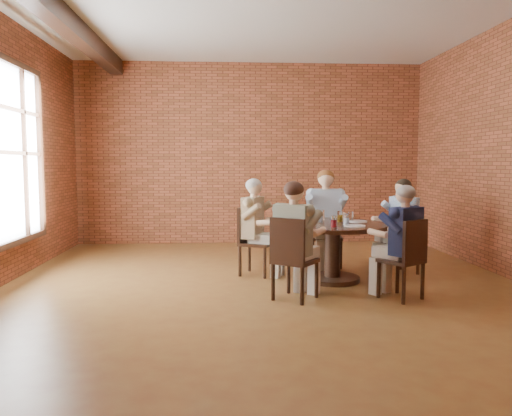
{
  "coord_description": "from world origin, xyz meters",
  "views": [
    {
      "loc": [
        -0.48,
        -6.0,
        1.51
      ],
      "look_at": [
        -0.04,
        1.0,
        0.89
      ],
      "focal_mm": 35.0,
      "sensor_mm": 36.0,
      "label": 1
    }
  ],
  "objects": [
    {
      "name": "wall_front",
      "position": [
        0.0,
        -3.5,
        1.7
      ],
      "size": [
        7.0,
        0.0,
        7.0
      ],
      "primitive_type": "plane",
      "rotation": [
        -1.57,
        0.0,
        0.0
      ],
      "color": "#98482B",
      "rests_on": "ground"
    },
    {
      "name": "plate_c",
      "position": [
        0.42,
        0.24,
        0.76
      ],
      "size": [
        0.26,
        0.26,
        0.01
      ],
      "primitive_type": "cylinder",
      "color": "white",
      "rests_on": "dining_table"
    },
    {
      "name": "chair_e",
      "position": [
        1.53,
        -0.67,
        0.49
      ],
      "size": [
        0.55,
        0.55,
        0.9
      ],
      "rotation": [
        0.0,
        0.0,
        3.72
      ],
      "color": "#321B10",
      "rests_on": "floor"
    },
    {
      "name": "glass_e",
      "position": [
        0.63,
        0.17,
        0.82
      ],
      "size": [
        0.07,
        0.07,
        0.14
      ],
      "primitive_type": "cylinder",
      "color": "white",
      "rests_on": "dining_table"
    },
    {
      "name": "diner_c",
      "position": [
        -0.05,
        0.7,
        0.65
      ],
      "size": [
        0.78,
        0.72,
        1.31
      ],
      "primitive_type": null,
      "rotation": [
        0.0,
        0.0,
        1.16
      ],
      "color": "brown",
      "rests_on": "floor"
    },
    {
      "name": "plate_a",
      "position": [
        1.25,
        0.42,
        0.76
      ],
      "size": [
        0.26,
        0.26,
        0.01
      ],
      "primitive_type": "cylinder",
      "color": "white",
      "rests_on": "dining_table"
    },
    {
      "name": "glass_b",
      "position": [
        1.03,
        0.46,
        0.82
      ],
      "size": [
        0.07,
        0.07,
        0.14
      ],
      "primitive_type": "cylinder",
      "color": "white",
      "rests_on": "dining_table"
    },
    {
      "name": "smartphone",
      "position": [
        1.17,
        -0.05,
        0.75
      ],
      "size": [
        0.07,
        0.14,
        0.01
      ],
      "primitive_type": "cube",
      "rotation": [
        0.0,
        0.0,
        0.05
      ],
      "color": "black",
      "rests_on": "dining_table"
    },
    {
      "name": "plate_d",
      "position": [
        1.1,
        -0.05,
        0.76
      ],
      "size": [
        0.26,
        0.26,
        0.01
      ],
      "primitive_type": "cylinder",
      "color": "white",
      "rests_on": "dining_table"
    },
    {
      "name": "glass_f",
      "position": [
        0.83,
        -0.1,
        0.82
      ],
      "size": [
        0.07,
        0.07,
        0.14
      ],
      "primitive_type": "cylinder",
      "color": "white",
      "rests_on": "dining_table"
    },
    {
      "name": "glass_d",
      "position": [
        0.76,
        0.38,
        0.82
      ],
      "size": [
        0.07,
        0.07,
        0.14
      ],
      "primitive_type": "cylinder",
      "color": "white",
      "rests_on": "dining_table"
    },
    {
      "name": "diner_e",
      "position": [
        1.48,
        -0.61,
        0.64
      ],
      "size": [
        0.74,
        0.78,
        1.27
      ],
      "primitive_type": null,
      "rotation": [
        0.0,
        0.0,
        3.72
      ],
      "color": "#192146",
      "rests_on": "floor"
    },
    {
      "name": "diner_b",
      "position": [
        1.0,
        1.22,
        0.71
      ],
      "size": [
        0.65,
        0.77,
        1.42
      ],
      "primitive_type": null,
      "rotation": [
        0.0,
        0.0,
        -0.11
      ],
      "color": "#9DB1C8",
      "rests_on": "floor"
    },
    {
      "name": "plate_b",
      "position": [
        0.73,
        0.72,
        0.76
      ],
      "size": [
        0.26,
        0.26,
        0.01
      ],
      "primitive_type": "cylinder",
      "color": "white",
      "rests_on": "dining_table"
    },
    {
      "name": "diner_a",
      "position": [
        1.92,
        0.67,
        0.65
      ],
      "size": [
        0.77,
        0.7,
        1.3
      ],
      "primitive_type": null,
      "rotation": [
        0.0,
        0.0,
        -1.2
      ],
      "color": "#457AB3",
      "rests_on": "floor"
    },
    {
      "name": "ceiling",
      "position": [
        0.0,
        0.0,
        3.4
      ],
      "size": [
        7.0,
        7.0,
        0.0
      ],
      "primitive_type": "plane",
      "rotation": [
        3.14,
        0.0,
        0.0
      ],
      "color": "silver",
      "rests_on": "wall_back"
    },
    {
      "name": "window",
      "position": [
        -3.18,
        0.4,
        1.65
      ],
      "size": [
        0.1,
        2.16,
        2.36
      ],
      "color": "white",
      "rests_on": "wall_left"
    },
    {
      "name": "glass_a",
      "position": [
        1.16,
        0.39,
        0.82
      ],
      "size": [
        0.07,
        0.07,
        0.14
      ],
      "primitive_type": "cylinder",
      "color": "white",
      "rests_on": "dining_table"
    },
    {
      "name": "dining_table",
      "position": [
        0.9,
        0.28,
        0.53
      ],
      "size": [
        1.41,
        1.41,
        0.75
      ],
      "color": "#321B10",
      "rests_on": "floor"
    },
    {
      "name": "chair_b",
      "position": [
        1.01,
        1.32,
        0.53
      ],
      "size": [
        0.51,
        0.51,
        0.98
      ],
      "rotation": [
        0.0,
        0.0,
        -0.11
      ],
      "color": "#321B10",
      "rests_on": "floor"
    },
    {
      "name": "chair_c",
      "position": [
        -0.13,
        0.73,
        0.5
      ],
      "size": [
        0.55,
        0.55,
        0.92
      ],
      "rotation": [
        0.0,
        0.0,
        1.16
      ],
      "color": "#321B10",
      "rests_on": "floor"
    },
    {
      "name": "wall_back",
      "position": [
        0.0,
        3.5,
        1.7
      ],
      "size": [
        7.0,
        0.0,
        7.0
      ],
      "primitive_type": "plane",
      "rotation": [
        1.57,
        0.0,
        0.0
      ],
      "color": "#98482B",
      "rests_on": "ground"
    },
    {
      "name": "diner_d",
      "position": [
        0.3,
        -0.55,
        0.66
      ],
      "size": [
        0.79,
        0.82,
        1.32
      ],
      "primitive_type": null,
      "rotation": [
        0.0,
        0.0,
        2.52
      ],
      "color": "gray",
      "rests_on": "floor"
    },
    {
      "name": "chair_d",
      "position": [
        0.25,
        -0.62,
        0.5
      ],
      "size": [
        0.58,
        0.58,
        0.93
      ],
      "rotation": [
        0.0,
        0.0,
        2.52
      ],
      "color": "#321B10",
      "rests_on": "floor"
    },
    {
      "name": "glass_g",
      "position": [
        1.03,
        0.09,
        0.82
      ],
      "size": [
        0.07,
        0.07,
        0.14
      ],
      "primitive_type": "cylinder",
      "color": "white",
      "rests_on": "dining_table"
    },
    {
      "name": "floor",
      "position": [
        0.0,
        0.0,
        0.0
      ],
      "size": [
        7.0,
        7.0,
        0.0
      ],
      "primitive_type": "plane",
      "color": "brown",
      "rests_on": "ground"
    },
    {
      "name": "ceiling_beam",
      "position": [
        -2.45,
        0.0,
        3.27
      ],
      "size": [
        0.22,
        6.9,
        0.26
      ],
      "primitive_type": "cube",
      "color": "#321B10",
      "rests_on": "ceiling"
    },
    {
      "name": "glass_c",
      "position": [
        0.83,
        0.63,
        0.82
      ],
      "size": [
        0.07,
        0.07,
        0.14
      ],
      "primitive_type": "cylinder",
      "color": "white",
      "rests_on": "dining_table"
    },
    {
      "name": "chair_a",
      "position": [
        2.0,
        0.7,
        0.5
      ],
      "size": [
        0.53,
        0.53,
        0.92
      ],
      "rotation": [
        0.0,
        0.0,
        -1.2
      ],
      "color": "#321B10",
      "rests_on": "floor"
    }
  ]
}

